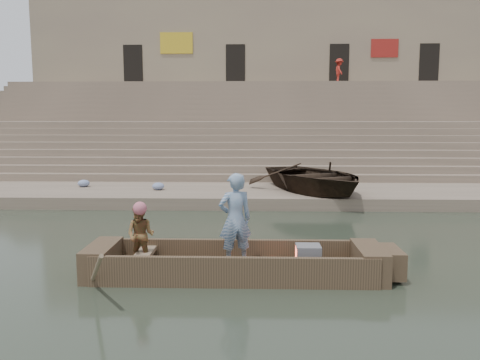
{
  "coord_description": "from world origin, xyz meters",
  "views": [
    {
      "loc": [
        -0.7,
        -9.33,
        3.02
      ],
      "look_at": [
        -1.07,
        3.04,
        1.4
      ],
      "focal_mm": 36.01,
      "sensor_mm": 36.0,
      "label": 1
    }
  ],
  "objects_px": {
    "standing_man": "(235,219)",
    "beached_rowboat": "(314,177)",
    "pedestrian": "(339,71)",
    "main_rowboat": "(235,271)",
    "television": "(308,256)",
    "rowing_man": "(141,235)"
  },
  "relations": [
    {
      "from": "standing_man",
      "to": "beached_rowboat",
      "type": "distance_m",
      "value": 8.42
    },
    {
      "from": "main_rowboat",
      "to": "television",
      "type": "height_order",
      "value": "television"
    },
    {
      "from": "standing_man",
      "to": "rowing_man",
      "type": "xyz_separation_m",
      "value": [
        -1.8,
        -0.05,
        -0.31
      ]
    },
    {
      "from": "beached_rowboat",
      "to": "pedestrian",
      "type": "relative_size",
      "value": 3.27
    },
    {
      "from": "main_rowboat",
      "to": "pedestrian",
      "type": "height_order",
      "value": "pedestrian"
    },
    {
      "from": "main_rowboat",
      "to": "beached_rowboat",
      "type": "xyz_separation_m",
      "value": [
        2.49,
        8.09,
        0.81
      ]
    },
    {
      "from": "television",
      "to": "pedestrian",
      "type": "distance_m",
      "value": 23.88
    },
    {
      "from": "television",
      "to": "main_rowboat",
      "type": "bearing_deg",
      "value": 180.0
    },
    {
      "from": "beached_rowboat",
      "to": "pedestrian",
      "type": "distance_m",
      "value": 15.9
    },
    {
      "from": "beached_rowboat",
      "to": "standing_man",
      "type": "bearing_deg",
      "value": -131.77
    },
    {
      "from": "television",
      "to": "pedestrian",
      "type": "relative_size",
      "value": 0.3
    },
    {
      "from": "standing_man",
      "to": "rowing_man",
      "type": "distance_m",
      "value": 1.83
    },
    {
      "from": "main_rowboat",
      "to": "standing_man",
      "type": "xyz_separation_m",
      "value": [
        0.01,
        0.05,
        0.99
      ]
    },
    {
      "from": "rowing_man",
      "to": "pedestrian",
      "type": "distance_m",
      "value": 24.58
    },
    {
      "from": "rowing_man",
      "to": "television",
      "type": "relative_size",
      "value": 2.5
    },
    {
      "from": "pedestrian",
      "to": "rowing_man",
      "type": "bearing_deg",
      "value": 156.02
    },
    {
      "from": "standing_man",
      "to": "beached_rowboat",
      "type": "relative_size",
      "value": 0.35
    },
    {
      "from": "standing_man",
      "to": "main_rowboat",
      "type": "bearing_deg",
      "value": 59.16
    },
    {
      "from": "pedestrian",
      "to": "beached_rowboat",
      "type": "bearing_deg",
      "value": 161.78
    },
    {
      "from": "television",
      "to": "rowing_man",
      "type": "bearing_deg",
      "value": 179.95
    },
    {
      "from": "main_rowboat",
      "to": "television",
      "type": "distance_m",
      "value": 1.42
    },
    {
      "from": "main_rowboat",
      "to": "standing_man",
      "type": "bearing_deg",
      "value": 77.72
    }
  ]
}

